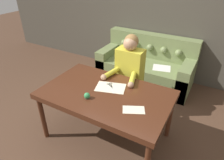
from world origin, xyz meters
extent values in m
plane|color=#4C3323|center=(0.00, 0.00, 0.00)|extent=(16.00, 16.00, 0.00)
cube|color=#474238|center=(0.00, 2.06, 1.30)|extent=(8.00, 0.06, 2.60)
cube|color=#472314|center=(0.10, -0.02, 0.69)|extent=(1.56, 0.96, 0.07)
cylinder|color=#472314|center=(-0.62, -0.44, 0.33)|extent=(0.06, 0.06, 0.66)
cylinder|color=#472314|center=(-0.62, 0.39, 0.33)|extent=(0.06, 0.06, 0.66)
cylinder|color=#472314|center=(0.82, 0.39, 0.33)|extent=(0.06, 0.06, 0.66)
cube|color=olive|center=(0.00, 1.60, 0.22)|extent=(1.77, 0.83, 0.44)
cube|color=olive|center=(0.00, 1.90, 0.67)|extent=(1.77, 0.22, 0.46)
cube|color=olive|center=(-0.79, 1.60, 0.30)|extent=(0.20, 0.83, 0.60)
cube|color=olive|center=(0.78, 1.60, 0.30)|extent=(0.20, 0.83, 0.60)
sphere|color=olive|center=(-0.55, 1.77, 0.67)|extent=(0.13, 0.13, 0.13)
sphere|color=olive|center=(-0.28, 1.77, 0.67)|extent=(0.13, 0.13, 0.13)
sphere|color=olive|center=(0.00, 1.77, 0.67)|extent=(0.13, 0.13, 0.13)
sphere|color=olive|center=(0.27, 1.77, 0.67)|extent=(0.13, 0.13, 0.13)
sphere|color=olive|center=(0.54, 1.77, 0.67)|extent=(0.13, 0.13, 0.13)
cube|color=white|center=(0.35, 1.50, 0.44)|extent=(0.36, 0.33, 0.00)
cylinder|color=#33281E|center=(0.10, 0.64, 0.22)|extent=(0.28, 0.28, 0.45)
cube|color=gold|center=(0.10, 0.64, 0.75)|extent=(0.38, 0.22, 0.61)
sphere|color=tan|center=(0.10, 0.62, 1.14)|extent=(0.19, 0.19, 0.19)
sphere|color=olive|center=(0.10, 0.65, 1.16)|extent=(0.20, 0.20, 0.20)
cylinder|color=gold|center=(-0.06, 0.37, 0.76)|extent=(0.12, 0.32, 0.07)
sphere|color=tan|center=(-0.09, 0.22, 0.76)|extent=(0.08, 0.08, 0.08)
cylinder|color=gold|center=(0.27, 0.37, 0.76)|extent=(0.15, 0.31, 0.07)
sphere|color=tan|center=(0.31, 0.23, 0.76)|extent=(0.08, 0.08, 0.08)
cube|color=beige|center=(0.09, 0.10, 0.73)|extent=(0.42, 0.34, 0.00)
cube|color=beige|center=(0.53, -0.17, 0.73)|extent=(0.27, 0.22, 0.00)
cube|color=silver|center=(0.17, 0.07, 0.73)|extent=(0.13, 0.08, 0.00)
cube|color=black|center=(0.07, 0.13, 0.73)|extent=(0.08, 0.05, 0.00)
torus|color=black|center=(0.03, 0.15, 0.73)|extent=(0.04, 0.04, 0.01)
cube|color=silver|center=(0.15, 0.05, 0.73)|extent=(0.10, 0.11, 0.00)
cube|color=black|center=(0.08, 0.14, 0.73)|extent=(0.07, 0.08, 0.00)
torus|color=black|center=(0.05, 0.17, 0.73)|extent=(0.04, 0.04, 0.01)
cylinder|color=silver|center=(0.11, 0.10, 0.73)|extent=(0.01, 0.01, 0.01)
cylinder|color=#4C3828|center=(-0.03, -0.24, 0.73)|extent=(0.06, 0.06, 0.01)
sphere|color=#338C4C|center=(-0.03, -0.24, 0.76)|extent=(0.07, 0.07, 0.07)
camera|label=1|loc=(1.15, -1.73, 2.08)|focal=32.00mm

